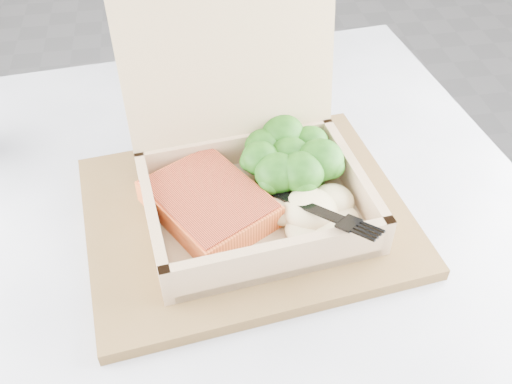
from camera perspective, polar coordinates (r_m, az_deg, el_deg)
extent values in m
plane|color=gray|center=(1.45, -7.98, -9.33)|extent=(4.00, 4.00, 0.00)
cube|color=silver|center=(0.60, -5.07, -5.39)|extent=(0.81, 0.81, 0.03)
cube|color=brown|center=(0.60, -0.99, -2.27)|extent=(0.35, 0.30, 0.01)
cube|color=tan|center=(0.58, 0.05, -2.11)|extent=(0.24, 0.19, 0.01)
cube|color=#A4835F|center=(0.56, -10.27, -2.95)|extent=(0.03, 0.17, 0.04)
cube|color=#A4835F|center=(0.60, 9.65, 1.06)|extent=(0.03, 0.17, 0.04)
cube|color=#A4835F|center=(0.52, 2.49, -6.80)|extent=(0.22, 0.04, 0.04)
cube|color=#A4835F|center=(0.63, -1.97, 4.01)|extent=(0.22, 0.04, 0.04)
cube|color=tan|center=(0.58, -2.66, 12.73)|extent=(0.22, 0.06, 0.17)
cube|color=orange|center=(0.57, -4.76, -1.16)|extent=(0.14, 0.15, 0.03)
ellipsoid|color=beige|center=(0.56, 5.40, -1.75)|extent=(0.09, 0.08, 0.03)
cube|color=black|center=(0.57, 0.64, 1.40)|extent=(0.07, 0.09, 0.03)
cube|color=black|center=(0.54, 6.30, -2.37)|extent=(0.04, 0.05, 0.01)
cube|color=white|center=(0.73, -5.78, 6.79)|extent=(0.12, 0.15, 0.00)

